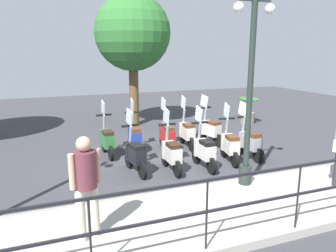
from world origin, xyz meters
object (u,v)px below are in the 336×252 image
(lamp_post_near, at_px, (249,100))
(scooter_near_1, at_px, (230,145))
(potted_palm, at_px, (248,113))
(scooter_near_2, at_px, (204,150))
(pedestrian_distant, at_px, (86,180))
(scooter_near_0, at_px, (249,142))
(scooter_far_1, at_px, (187,132))
(scooter_far_3, at_px, (135,136))
(scooter_far_0, at_px, (210,129))
(tree_distant, at_px, (133,33))
(scooter_near_3, at_px, (171,153))
(scooter_far_2, at_px, (167,134))
(scooter_near_4, at_px, (135,154))
(scooter_far_4, at_px, (107,139))

(lamp_post_near, height_order, scooter_near_1, lamp_post_near)
(potted_palm, height_order, scooter_near_2, scooter_near_2)
(pedestrian_distant, relative_size, scooter_near_0, 1.03)
(scooter_far_1, bearing_deg, scooter_far_3, 91.13)
(scooter_near_2, height_order, scooter_far_0, same)
(tree_distant, height_order, potted_palm, tree_distant)
(scooter_far_0, distance_m, scooter_far_1, 0.83)
(tree_distant, height_order, scooter_far_0, tree_distant)
(potted_palm, xyz_separation_m, scooter_far_3, (-2.07, 5.27, 0.04))
(pedestrian_distant, xyz_separation_m, scooter_near_0, (2.64, -4.65, -0.60))
(scooter_near_3, bearing_deg, scooter_far_2, -17.15)
(tree_distant, xyz_separation_m, scooter_near_2, (-5.36, -0.34, -3.03))
(scooter_near_2, relative_size, scooter_near_4, 1.00)
(lamp_post_near, distance_m, scooter_far_3, 4.00)
(scooter_far_1, distance_m, scooter_far_4, 2.44)
(scooter_near_1, bearing_deg, scooter_far_2, 47.24)
(scooter_far_3, distance_m, scooter_far_4, 0.83)
(pedestrian_distant, bearing_deg, scooter_far_0, 116.34)
(scooter_near_3, xyz_separation_m, scooter_far_4, (1.75, 1.24, 0.00))
(scooter_near_0, bearing_deg, scooter_near_2, 94.19)
(scooter_near_2, xyz_separation_m, scooter_near_4, (0.30, 1.69, 0.00))
(lamp_post_near, bearing_deg, potted_palm, -34.64)
(scooter_far_2, bearing_deg, tree_distant, 2.07)
(tree_distant, distance_m, scooter_near_4, 6.06)
(pedestrian_distant, relative_size, scooter_far_4, 1.03)
(scooter_far_2, bearing_deg, potted_palm, -60.87)
(potted_palm, xyz_separation_m, scooter_far_4, (-2.16, 6.09, 0.04))
(lamp_post_near, bearing_deg, scooter_far_2, 9.54)
(scooter_near_2, xyz_separation_m, scooter_far_4, (1.85, 2.08, 0.00))
(tree_distant, xyz_separation_m, potted_palm, (-1.35, -4.35, -3.07))
(potted_palm, distance_m, scooter_far_1, 4.24)
(scooter_far_2, relative_size, scooter_far_3, 1.00)
(scooter_near_1, bearing_deg, pedestrian_distant, 133.49)
(scooter_near_2, bearing_deg, scooter_far_3, 32.45)
(scooter_near_3, xyz_separation_m, scooter_far_1, (1.77, -1.20, 0.00))
(scooter_near_1, distance_m, scooter_near_3, 1.70)
(lamp_post_near, bearing_deg, scooter_far_4, 34.70)
(scooter_near_0, distance_m, scooter_far_4, 3.92)
(lamp_post_near, height_order, scooter_far_1, lamp_post_near)
(pedestrian_distant, height_order, potted_palm, pedestrian_distant)
(scooter_near_0, height_order, scooter_far_4, same)
(tree_distant, xyz_separation_m, scooter_near_4, (-5.07, 1.35, -3.03))
(scooter_near_1, bearing_deg, scooter_far_1, 27.01)
(potted_palm, xyz_separation_m, scooter_near_0, (-3.77, 2.52, 0.04))
(scooter_near_2, bearing_deg, scooter_near_3, 82.72)
(tree_distant, xyz_separation_m, scooter_far_4, (-3.51, 1.74, -3.03))
(tree_distant, bearing_deg, scooter_far_0, -156.12)
(scooter_far_4, bearing_deg, scooter_far_1, -92.17)
(lamp_post_near, distance_m, scooter_near_2, 2.08)
(tree_distant, height_order, scooter_near_4, tree_distant)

